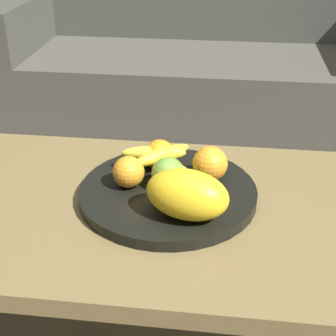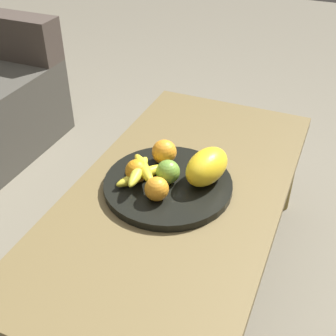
{
  "view_description": "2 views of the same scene",
  "coord_description": "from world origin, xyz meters",
  "views": [
    {
      "loc": [
        0.11,
        -0.91,
        1.03
      ],
      "look_at": [
        -0.01,
        0.03,
        0.51
      ],
      "focal_mm": 53.95,
      "sensor_mm": 36.0,
      "label": 1
    },
    {
      "loc": [
        -0.97,
        -0.38,
        1.27
      ],
      "look_at": [
        -0.01,
        0.03,
        0.51
      ],
      "focal_mm": 46.82,
      "sensor_mm": 36.0,
      "label": 2
    }
  ],
  "objects": [
    {
      "name": "fruit_bowl",
      "position": [
        -0.01,
        0.03,
        0.45
      ],
      "size": [
        0.39,
        0.39,
        0.03
      ],
      "primitive_type": "cylinder",
      "color": "black",
      "rests_on": "coffee_table"
    },
    {
      "name": "banana_bunch",
      "position": [
        -0.04,
        0.11,
        0.49
      ],
      "size": [
        0.18,
        0.13,
        0.06
      ],
      "color": "yellow",
      "rests_on": "fruit_bowl"
    },
    {
      "name": "orange_right",
      "position": [
        -0.09,
        0.03,
        0.49
      ],
      "size": [
        0.07,
        0.07,
        0.07
      ],
      "primitive_type": "sphere",
      "color": "orange",
      "rests_on": "fruit_bowl"
    },
    {
      "name": "melon_large_front",
      "position": [
        0.04,
        -0.07,
        0.51
      ],
      "size": [
        0.19,
        0.14,
        0.1
      ],
      "primitive_type": "ellipsoid",
      "rotation": [
        0.0,
        0.0,
        -0.24
      ],
      "color": "yellow",
      "rests_on": "fruit_bowl"
    },
    {
      "name": "apple_front",
      "position": [
        -0.01,
        0.03,
        0.49
      ],
      "size": [
        0.07,
        0.07,
        0.07
      ],
      "primitive_type": "sphere",
      "color": "#6C9D36",
      "rests_on": "fruit_bowl"
    },
    {
      "name": "orange_front",
      "position": [
        0.08,
        0.08,
        0.5
      ],
      "size": [
        0.08,
        0.08,
        0.08
      ],
      "primitive_type": "sphere",
      "color": "orange",
      "rests_on": "fruit_bowl"
    },
    {
      "name": "ground_plane",
      "position": [
        0.0,
        0.0,
        0.0
      ],
      "size": [
        8.0,
        8.0,
        0.0
      ],
      "primitive_type": "plane",
      "color": "#736C5B"
    },
    {
      "name": "orange_left",
      "position": [
        -0.04,
        0.12,
        0.49
      ],
      "size": [
        0.07,
        0.07,
        0.07
      ],
      "primitive_type": "sphere",
      "color": "orange",
      "rests_on": "fruit_bowl"
    },
    {
      "name": "coffee_table",
      "position": [
        0.0,
        0.0,
        0.39
      ],
      "size": [
        1.21,
        0.62,
        0.43
      ],
      "color": "brown",
      "rests_on": "ground_plane"
    }
  ]
}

